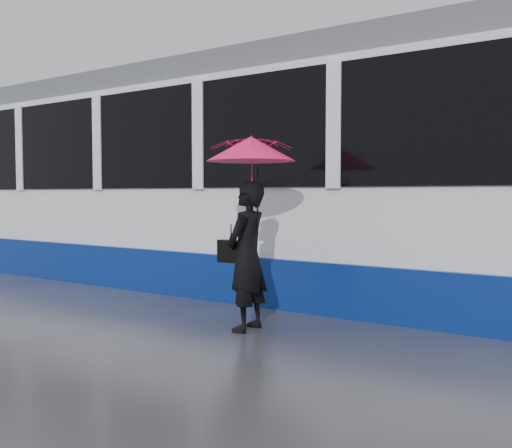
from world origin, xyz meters
The scene contains 6 objects.
ground centered at (0.00, 0.00, 0.00)m, with size 90.00×90.00×0.00m, color #2D2D33.
rails centered at (0.00, 2.50, 0.01)m, with size 34.00×1.51×0.02m.
tram centered at (0.03, 2.50, 1.64)m, with size 26.00×2.56×3.35m.
woman centered at (1.09, 0.17, 0.78)m, with size 0.57×0.37×1.55m, color black.
umbrella centered at (1.14, 0.17, 1.70)m, with size 0.99×0.99×1.05m.
handbag centered at (0.87, 0.19, 0.81)m, with size 0.29×0.15×0.42m.
Camera 1 is at (4.46, -4.62, 1.41)m, focal length 40.00 mm.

